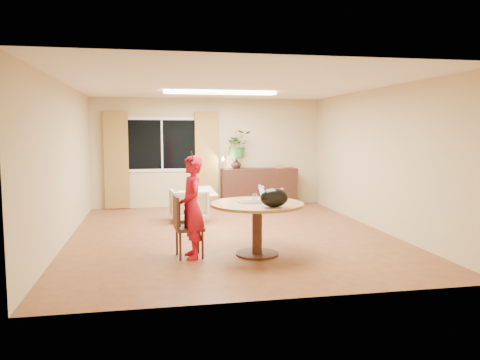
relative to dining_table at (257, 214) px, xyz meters
The scene contains 24 objects.
floor 1.55m from the dining_table, 96.23° to the left, with size 6.50×6.50×0.00m, color brown.
ceiling 2.45m from the dining_table, 96.23° to the left, with size 6.50×6.50×0.00m, color white.
wall_back 4.72m from the dining_table, 91.90° to the left, with size 5.50×5.50×0.00m, color tan.
wall_left 3.30m from the dining_table, 154.01° to the left, with size 6.50×6.50×0.00m, color tan.
wall_right 3.04m from the dining_table, 28.62° to the left, with size 6.50×6.50×0.00m, color tan.
window 4.90m from the dining_table, 105.11° to the left, with size 1.70×0.03×1.30m.
curtain_left 5.15m from the dining_table, 116.76° to the left, with size 0.55×0.08×2.25m, color brown.
curtain_right 4.61m from the dining_table, 92.56° to the left, with size 0.55×0.08×2.25m, color brown.
ceiling_panel 3.27m from the dining_table, 93.38° to the left, with size 2.20×0.35×0.05m, color white.
dining_table is the anchor object (origin of this frame).
dining_chair 1.00m from the dining_table, behind, with size 0.43×0.39×0.90m, color black, non-canonical shape.
child 0.96m from the dining_table, behind, with size 0.35×0.54×1.47m, color #B3170D.
laptop 0.31m from the dining_table, 149.60° to the left, with size 0.38×0.26×0.26m, color #B7B7BC, non-canonical shape.
tumbler 0.32m from the dining_table, 85.67° to the left, with size 0.07×0.07×0.10m, color white, non-canonical shape.
wine_glass 0.56m from the dining_table, 28.79° to the left, with size 0.06×0.06×0.18m, color white, non-canonical shape.
pot_lid 0.47m from the dining_table, 50.48° to the left, with size 0.24×0.24×0.04m, color white, non-canonical shape.
handbag 0.54m from the dining_table, 71.74° to the right, with size 0.39×0.23×0.26m, color black, non-canonical shape.
armchair 2.94m from the dining_table, 105.45° to the left, with size 0.71×0.73×0.66m, color beige.
throw 2.81m from the dining_table, 99.88° to the left, with size 0.45×0.55×0.03m, color beige, non-canonical shape.
sideboard 4.55m from the dining_table, 76.64° to the left, with size 1.83×0.45×0.92m, color black.
vase 4.47m from the dining_table, 83.74° to the left, with size 0.24×0.24×0.25m, color black.
bouquet 4.55m from the dining_table, 83.04° to the left, with size 0.59×0.51×0.66m, color #246225.
book_stack 4.71m from the dining_table, 70.47° to the left, with size 0.20×0.15×0.08m, color brown, non-canonical shape.
desk_lamp 4.40m from the dining_table, 87.94° to the left, with size 0.13×0.13×0.31m, color black, non-canonical shape.
Camera 1 is at (-1.35, -7.99, 1.82)m, focal length 35.00 mm.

